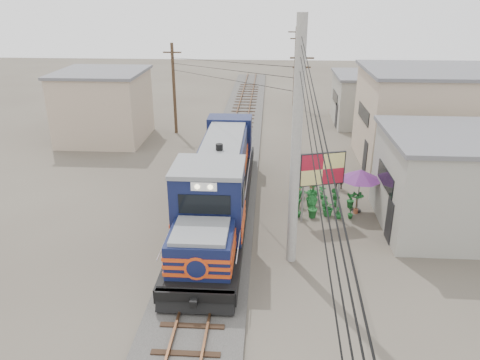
# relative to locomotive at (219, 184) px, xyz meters

# --- Properties ---
(ground) EXTENTS (120.00, 120.00, 0.00)m
(ground) POSITION_rel_locomotive_xyz_m (0.00, -3.47, -1.74)
(ground) COLOR #473F35
(ground) RESTS_ON ground
(ballast) EXTENTS (3.60, 70.00, 0.16)m
(ballast) POSITION_rel_locomotive_xyz_m (0.00, 6.53, -1.66)
(ballast) COLOR #595651
(ballast) RESTS_ON ground
(track) EXTENTS (1.15, 70.00, 0.12)m
(track) POSITION_rel_locomotive_xyz_m (0.00, 6.53, -1.48)
(track) COLOR #51331E
(track) RESTS_ON ground
(locomotive) EXTENTS (2.96, 16.11, 3.99)m
(locomotive) POSITION_rel_locomotive_xyz_m (0.00, 0.00, 0.00)
(locomotive) COLOR black
(locomotive) RESTS_ON ground
(utility_pole_main) EXTENTS (0.40, 0.40, 10.00)m
(utility_pole_main) POSITION_rel_locomotive_xyz_m (3.50, -3.97, 3.26)
(utility_pole_main) COLOR #9E9B93
(utility_pole_main) RESTS_ON ground
(wooden_pole_mid) EXTENTS (1.60, 0.24, 7.00)m
(wooden_pole_mid) POSITION_rel_locomotive_xyz_m (4.50, 10.53, 1.94)
(wooden_pole_mid) COLOR #4C3826
(wooden_pole_mid) RESTS_ON ground
(wooden_pole_far) EXTENTS (1.60, 0.24, 7.50)m
(wooden_pole_far) POSITION_rel_locomotive_xyz_m (4.80, 24.53, 2.19)
(wooden_pole_far) COLOR #4C3826
(wooden_pole_far) RESTS_ON ground
(wooden_pole_left) EXTENTS (1.60, 0.24, 7.00)m
(wooden_pole_left) POSITION_rel_locomotive_xyz_m (-5.00, 14.53, 1.94)
(wooden_pole_left) COLOR #4C3826
(wooden_pole_left) RESTS_ON ground
(power_lines) EXTENTS (9.65, 19.00, 3.30)m
(power_lines) POSITION_rel_locomotive_xyz_m (-0.14, 5.02, 5.82)
(power_lines) COLOR black
(power_lines) RESTS_ON ground
(shophouse_front) EXTENTS (7.35, 6.30, 4.70)m
(shophouse_front) POSITION_rel_locomotive_xyz_m (11.50, -0.47, 0.62)
(shophouse_front) COLOR gray
(shophouse_front) RESTS_ON ground
(shophouse_mid) EXTENTS (8.40, 7.35, 6.20)m
(shophouse_mid) POSITION_rel_locomotive_xyz_m (12.50, 8.53, 1.37)
(shophouse_mid) COLOR tan
(shophouse_mid) RESTS_ON ground
(shophouse_back) EXTENTS (6.30, 6.30, 4.20)m
(shophouse_back) POSITION_rel_locomotive_xyz_m (11.00, 18.53, 0.37)
(shophouse_back) COLOR gray
(shophouse_back) RESTS_ON ground
(shophouse_left) EXTENTS (6.30, 6.30, 5.20)m
(shophouse_left) POSITION_rel_locomotive_xyz_m (-10.00, 12.53, 0.87)
(shophouse_left) COLOR tan
(shophouse_left) RESTS_ON ground
(billboard) EXTENTS (2.22, 0.77, 3.53)m
(billboard) POSITION_rel_locomotive_xyz_m (5.06, -0.06, 0.87)
(billboard) COLOR #99999E
(billboard) RESTS_ON ground
(market_umbrella) EXTENTS (2.79, 2.79, 2.33)m
(market_umbrella) POSITION_rel_locomotive_xyz_m (7.10, 0.94, 0.31)
(market_umbrella) COLOR black
(market_umbrella) RESTS_ON ground
(vendor) EXTENTS (0.63, 0.44, 1.63)m
(vendor) POSITION_rel_locomotive_xyz_m (6.53, 3.93, -0.92)
(vendor) COLOR black
(vendor) RESTS_ON ground
(plant_nursery) EXTENTS (3.34, 3.11, 1.09)m
(plant_nursery) POSITION_rel_locomotive_xyz_m (5.04, 1.26, -1.27)
(plant_nursery) COLOR #1B5E25
(plant_nursery) RESTS_ON ground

